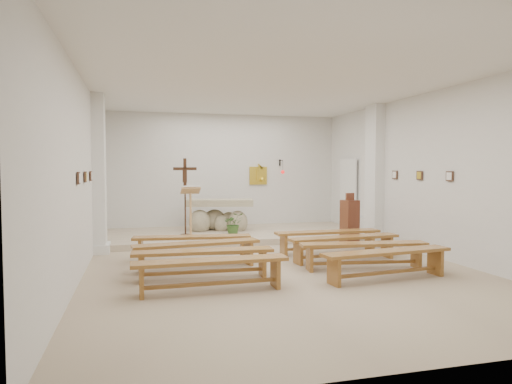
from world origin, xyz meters
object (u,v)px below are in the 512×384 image
object	(u,v)px
altar	(219,217)
bench_right_front	(328,236)
bench_left_front	(192,242)
bench_right_third	(364,249)
bench_right_fourth	(387,258)
bench_left_third	(203,257)
donation_pedestal	(350,223)
bench_left_fourth	(211,267)
bench_left_second	(197,249)
lectern	(191,212)
crucifix_stand	(185,191)
bench_right_second	(344,242)

from	to	relation	value
altar	bench_right_front	size ratio (longest dim) A/B	0.82
bench_left_front	bench_right_third	world-z (taller)	same
bench_right_third	bench_right_fourth	size ratio (longest dim) A/B	1.00
bench_left_third	bench_right_third	world-z (taller)	same
donation_pedestal	bench_left_fourth	xyz separation A→B (m)	(-3.87, -3.22, -0.19)
altar	bench_right_front	distance (m)	3.72
bench_left_second	bench_left_fourth	bearing A→B (deg)	-97.15
donation_pedestal	bench_left_fourth	world-z (taller)	donation_pedestal
bench_right_front	donation_pedestal	bearing A→B (deg)	39.78
bench_left_front	bench_right_fourth	size ratio (longest dim) A/B	1.00
bench_left_second	altar	bearing A→B (deg)	67.41
donation_pedestal	bench_right_fourth	distance (m)	3.34
bench_left_fourth	bench_left_second	bearing A→B (deg)	89.06
lectern	bench_right_fourth	size ratio (longest dim) A/B	0.54
bench_left_third	bench_right_fourth	xyz separation A→B (m)	(2.98, -0.82, 0.00)
bench_right_front	bench_left_fourth	distance (m)	3.87
bench_left_second	bench_right_third	size ratio (longest dim) A/B	1.00
crucifix_stand	bench_right_front	distance (m)	3.90
bench_right_second	bench_left_fourth	distance (m)	3.41
altar	bench_left_fourth	bearing A→B (deg)	-90.22
bench_left_fourth	bench_right_fourth	distance (m)	2.98
bench_right_second	bench_left_third	xyz separation A→B (m)	(-2.98, -0.82, 0.00)
bench_left_front	bench_right_front	size ratio (longest dim) A/B	1.01
bench_left_second	bench_right_fourth	xyz separation A→B (m)	(2.98, -1.64, 0.00)
bench_right_fourth	altar	bearing A→B (deg)	101.78
crucifix_stand	bench_left_second	xyz separation A→B (m)	(-0.11, -3.30, -0.92)
bench_left_second	bench_right_front	bearing A→B (deg)	8.25
bench_right_front	bench_right_third	size ratio (longest dim) A/B	0.99
donation_pedestal	bench_right_fourth	size ratio (longest dim) A/B	0.54
bench_left_third	lectern	bearing A→B (deg)	89.06
bench_right_front	bench_right_fourth	world-z (taller)	same
bench_left_second	donation_pedestal	bearing A→B (deg)	14.96
bench_right_second	altar	bearing A→B (deg)	109.79
lectern	bench_left_second	size ratio (longest dim) A/B	0.54
bench_right_front	bench_right_third	xyz separation A→B (m)	(0.00, -1.64, 0.00)
bench_left_second	lectern	bearing A→B (deg)	78.76
altar	bench_left_fourth	size ratio (longest dim) A/B	0.82
bench_right_third	altar	bearing A→B (deg)	118.95
crucifix_stand	bench_left_second	size ratio (longest dim) A/B	0.82
crucifix_stand	lectern	bearing A→B (deg)	-61.93
lectern	bench_right_third	bearing A→B (deg)	-54.98
crucifix_stand	bench_right_second	size ratio (longest dim) A/B	0.83
bench_right_third	bench_right_second	bearing A→B (deg)	97.93
crucifix_stand	bench_right_third	world-z (taller)	crucifix_stand
bench_left_second	bench_right_fourth	bearing A→B (deg)	-36.00
altar	bench_left_second	world-z (taller)	altar
lectern	crucifix_stand	world-z (taller)	crucifix_stand
altar	lectern	xyz separation A→B (m)	(-0.91, -1.12, 0.28)
bench_left_front	bench_left_third	size ratio (longest dim) A/B	1.01
altar	crucifix_stand	xyz separation A→B (m)	(-1.00, -0.73, 0.78)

